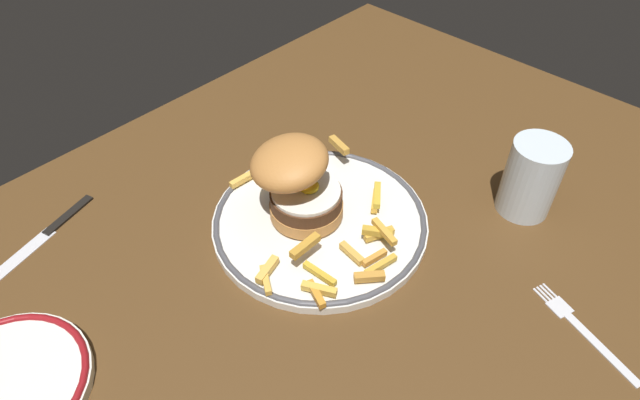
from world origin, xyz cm
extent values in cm
cube|color=#4F3418|center=(0.00, 0.00, -2.00)|extent=(124.67, 85.80, 4.00)
cylinder|color=white|center=(5.61, 4.33, 0.60)|extent=(28.33, 28.33, 1.20)
torus|color=#4C4C51|center=(5.61, 4.33, 1.20)|extent=(27.93, 27.93, 0.80)
cylinder|color=#BB7B3C|center=(4.85, 6.07, 2.50)|extent=(9.63, 9.63, 1.80)
cylinder|color=#472917|center=(4.85, 6.07, 4.36)|extent=(9.37, 9.37, 1.92)
cylinder|color=white|center=(4.85, 6.07, 5.57)|extent=(8.86, 8.86, 0.50)
ellipsoid|color=yellow|center=(5.25, 5.90, 6.24)|extent=(2.60, 2.60, 1.40)
ellipsoid|color=#C07C3C|center=(3.85, 7.85, 9.91)|extent=(14.16, 13.99, 6.10)
cube|color=gold|center=(-1.49, -2.26, 1.96)|extent=(1.00, 4.72, 0.71)
cube|color=#EBB745|center=(-3.20, -3.78, 2.03)|extent=(2.65, 4.10, 0.86)
cube|color=orange|center=(-3.93, -4.00, 2.01)|extent=(2.19, 3.78, 0.83)
cube|color=gold|center=(4.41, -6.71, 1.97)|extent=(4.67, 1.63, 0.74)
cube|color=gold|center=(12.80, 0.65, 2.88)|extent=(4.01, 3.37, 0.86)
cube|color=gold|center=(7.58, -3.54, 2.97)|extent=(2.82, 3.65, 0.91)
cube|color=#C38A2E|center=(-0.87, 0.68, 4.03)|extent=(4.39, 1.00, 0.97)
cube|color=gold|center=(2.07, -6.90, 2.08)|extent=(3.34, 3.12, 0.96)
cube|color=gold|center=(8.14, -3.48, 2.04)|extent=(3.93, 2.51, 0.88)
cube|color=gold|center=(3.44, -3.00, 2.01)|extent=(1.33, 3.87, 0.82)
cube|color=gold|center=(5.67, 15.78, 1.97)|extent=(1.73, 4.65, 0.75)
cube|color=#EFB54A|center=(3.49, 16.90, 2.01)|extent=(4.60, 1.14, 0.81)
cube|color=gold|center=(12.50, 0.67, 2.02)|extent=(3.75, 2.93, 0.83)
cube|color=gold|center=(16.18, 10.51, 4.02)|extent=(1.90, 4.06, 0.97)
cube|color=gold|center=(4.82, -5.43, 1.95)|extent=(3.57, 1.39, 0.71)
cube|color=gold|center=(-6.49, 1.66, 1.98)|extent=(2.81, 3.81, 0.76)
cube|color=#E9B24B|center=(-5.37, 2.58, 2.07)|extent=(4.04, 2.00, 0.95)
cube|color=gold|center=(7.71, -4.48, 3.57)|extent=(2.10, 4.54, 0.79)
cylinder|color=silver|center=(26.95, -13.49, 5.34)|extent=(7.11, 7.11, 10.67)
cylinder|color=silver|center=(26.95, -13.49, 3.64)|extent=(6.54, 6.54, 7.27)
cylinder|color=white|center=(-33.23, 11.75, 0.60)|extent=(17.27, 17.27, 1.20)
torus|color=maroon|center=(-33.23, 11.75, 1.20)|extent=(16.87, 16.87, 0.80)
cube|color=silver|center=(13.02, -30.52, 0.18)|extent=(4.18, 9.79, 0.36)
cube|color=silver|center=(14.96, -24.84, 0.18)|extent=(2.86, 2.98, 0.32)
cube|color=silver|center=(14.96, -22.52, 0.18)|extent=(1.02, 2.36, 0.28)
cube|color=silver|center=(15.43, -22.68, 0.18)|extent=(1.02, 2.36, 0.28)
cube|color=silver|center=(15.90, -22.84, 0.18)|extent=(1.02, 2.36, 0.28)
cube|color=silver|center=(16.38, -23.00, 0.18)|extent=(1.02, 2.36, 0.28)
cube|color=black|center=(-16.43, 30.26, 0.30)|extent=(8.02, 3.35, 0.70)
cube|color=silver|center=(-24.61, 27.93, 0.20)|extent=(11.07, 4.75, 0.24)
camera|label=1|loc=(-30.35, -29.40, 52.39)|focal=30.37mm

